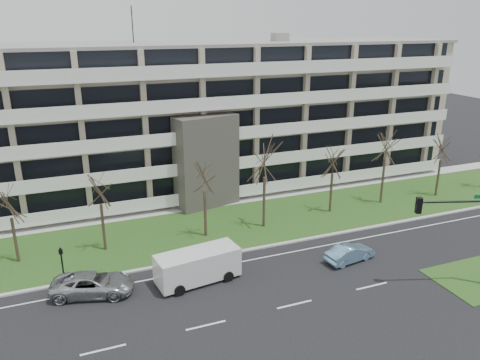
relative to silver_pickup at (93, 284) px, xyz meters
name	(u,v)px	position (x,y,z in m)	size (l,w,h in m)	color
ground	(294,304)	(11.96, -6.04, -0.75)	(160.00, 160.00, 0.00)	black
grass_verge	(226,226)	(11.96, 6.96, -0.72)	(90.00, 10.00, 0.06)	#204416
curb	(247,250)	(11.96, 1.96, -0.69)	(90.00, 0.35, 0.12)	#B2B2AD
sidewalk	(207,204)	(11.96, 12.46, -0.71)	(90.00, 2.00, 0.08)	#B2B2AD
lane_edge_line	(255,259)	(11.96, 0.46, -0.75)	(90.00, 0.12, 0.01)	white
apartment_building	(186,117)	(11.96, 19.28, 6.86)	(60.50, 15.10, 18.75)	tan
silver_pickup	(93,284)	(0.00, 0.00, 0.00)	(2.49, 5.41, 1.50)	#A9ABB0
blue_sedan	(350,253)	(18.55, -2.42, -0.09)	(1.39, 3.99, 1.31)	#80B5DD
white_van	(199,263)	(7.08, -0.95, 0.61)	(6.08, 2.99, 2.27)	silver
traffic_signal	(467,228)	(23.59, -8.11, 3.59)	(5.52, 2.16, 6.70)	black
pedestrian_signal	(62,262)	(-1.76, 1.90, 1.07)	(0.28, 0.22, 2.87)	black
tree_1	(8,201)	(-4.92, 6.67, 4.24)	(3.21, 3.21, 6.42)	#382B21
tree_2	(99,186)	(1.44, 6.25, 4.70)	(3.51, 3.51, 7.01)	#382B21
tree_3	(204,173)	(9.68, 5.74, 4.86)	(3.61, 3.61, 7.22)	#382B21
tree_4	(265,157)	(15.05, 5.67, 5.71)	(4.16, 4.16, 8.31)	#382B21
tree_5	(333,158)	(22.36, 6.46, 4.59)	(3.43, 3.43, 6.87)	#382B21
tree_6	(387,142)	(28.35, 6.59, 5.57)	(4.06, 4.06, 8.13)	#382B21
tree_7	(443,146)	(34.98, 6.14, 4.64)	(3.47, 3.47, 6.94)	#382B21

